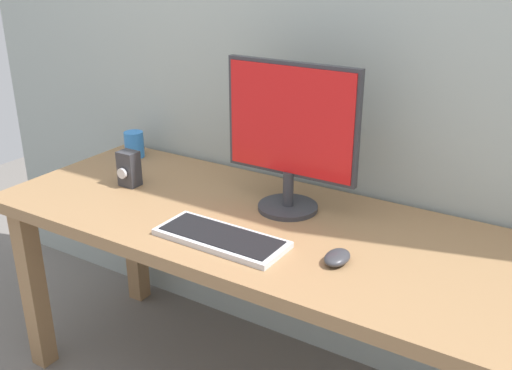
% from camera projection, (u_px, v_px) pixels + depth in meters
% --- Properties ---
extents(desk, '(1.79, 0.73, 0.74)m').
position_uv_depth(desk, '(250.00, 243.00, 1.95)').
color(desk, '#936D47').
rests_on(desk, ground_plane).
extents(monitor, '(0.47, 0.20, 0.50)m').
position_uv_depth(monitor, '(291.00, 132.00, 1.88)').
color(monitor, '#333338').
rests_on(monitor, desk).
extents(keyboard_primary, '(0.41, 0.17, 0.02)m').
position_uv_depth(keyboard_primary, '(221.00, 238.00, 1.76)').
color(keyboard_primary, silver).
rests_on(keyboard_primary, desk).
extents(mouse, '(0.07, 0.10, 0.03)m').
position_uv_depth(mouse, '(337.00, 257.00, 1.63)').
color(mouse, '#333338').
rests_on(mouse, desk).
extents(audio_controller, '(0.07, 0.07, 0.13)m').
position_uv_depth(audio_controller, '(128.00, 169.00, 2.15)').
color(audio_controller, '#333338').
rests_on(audio_controller, desk).
extents(coffee_mug, '(0.08, 0.08, 0.11)m').
position_uv_depth(coffee_mug, '(134.00, 144.00, 2.46)').
color(coffee_mug, '#337FD8').
rests_on(coffee_mug, desk).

